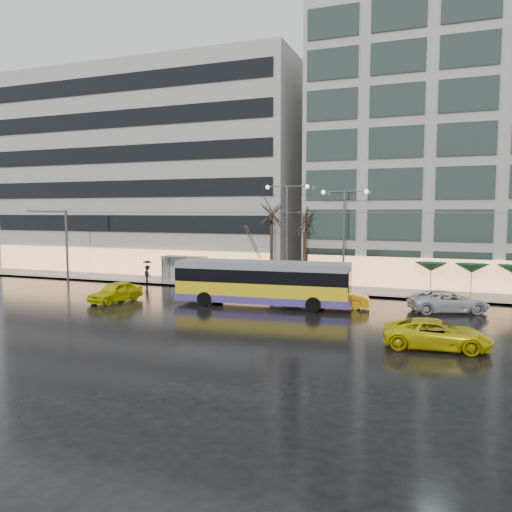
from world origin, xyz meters
The scene contains 21 objects.
ground centered at (0.00, 0.00, 0.00)m, with size 140.00×140.00×0.00m, color black.
sidewalk centered at (2.00, 14.00, 0.07)m, with size 80.00×10.00×0.15m, color gray.
kerb centered at (2.00, 9.05, 0.07)m, with size 80.00×0.10×0.15m, color slate.
building_left centered at (-16.00, 19.00, 11.15)m, with size 34.00×14.00×22.00m, color #AAA7A2.
building_right centered at (19.00, 19.00, 12.65)m, with size 32.00×14.00×25.00m, color #AAA7A2.
trolleybus centered at (2.57, 2.77, 1.60)m, with size 12.86×5.21×5.89m.
catenary centered at (1.00, 7.94, 4.25)m, with size 42.24×5.12×7.00m.
bus_shelter centered at (-8.38, 10.69, 1.96)m, with size 4.20×1.60×2.51m.
street_lamp_near centered at (2.00, 10.80, 5.99)m, with size 3.96×0.36×9.03m.
street_lamp_far centered at (7.00, 10.80, 5.71)m, with size 3.96×0.36×8.53m.
tree_a centered at (0.50, 11.00, 7.09)m, with size 3.20×3.20×8.40m.
tree_b centered at (3.50, 11.20, 6.40)m, with size 3.20×3.20×7.70m.
parasol_a centered at (14.00, 11.00, 2.45)m, with size 2.50×2.50×2.65m.
parasol_b centered at (17.00, 11.00, 2.45)m, with size 2.50×2.50×2.65m.
taxi_a centered at (-8.48, 0.43, 0.76)m, with size 1.80×4.48×1.53m, color #D9D60B.
taxi_b centered at (7.83, 4.11, 0.75)m, with size 1.58×4.53×1.49m, color #FFAA0D.
taxi_c centered at (14.61, -4.86, 0.73)m, with size 2.42×5.24×1.46m, color #DACA0B.
sedan_silver centered at (15.28, 5.05, 0.74)m, with size 2.45×5.31×1.48m, color silver.
pedestrian_a centered at (-7.04, 10.25, 1.62)m, with size 1.14×1.15×2.19m.
pedestrian_b centered at (-4.93, 9.85, 1.00)m, with size 1.03×0.95×1.69m.
pedestrian_c centered at (-11.38, 9.40, 1.26)m, with size 1.22×1.12×2.11m.
Camera 1 is at (14.66, -31.07, 6.87)m, focal length 35.00 mm.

